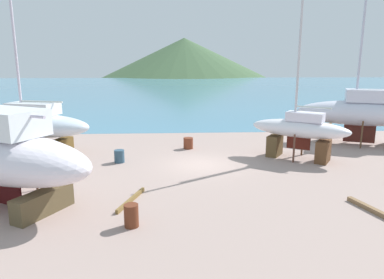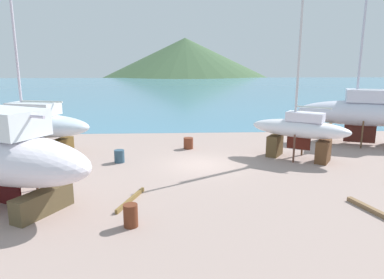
{
  "view_description": "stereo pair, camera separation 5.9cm",
  "coord_description": "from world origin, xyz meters",
  "px_view_note": "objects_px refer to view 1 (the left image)",
  "views": [
    {
      "loc": [
        -1.64,
        -20.42,
        6.09
      ],
      "look_at": [
        -0.5,
        1.01,
        1.34
      ],
      "focal_mm": 32.94,
      "sensor_mm": 36.0,
      "label": 1
    },
    {
      "loc": [
        -1.58,
        -20.42,
        6.09
      ],
      "look_at": [
        -0.5,
        1.01,
        1.34
      ],
      "focal_mm": 32.94,
      "sensor_mm": 36.0,
      "label": 2
    }
  ],
  "objects_px": {
    "barrel_rust_near": "(131,216)",
    "barrel_by_slipway": "(119,156)",
    "sailboat_far_slipway": "(29,125)",
    "sailboat_small_center": "(362,113)",
    "barrel_tipped_left": "(188,143)",
    "sailboat_large_starboard": "(300,130)"
  },
  "relations": [
    {
      "from": "barrel_rust_near",
      "to": "sailboat_large_starboard",
      "type": "bearing_deg",
      "value": 43.34
    },
    {
      "from": "sailboat_far_slipway",
      "to": "barrel_tipped_left",
      "type": "distance_m",
      "value": 10.93
    },
    {
      "from": "barrel_tipped_left",
      "to": "sailboat_large_starboard",
      "type": "bearing_deg",
      "value": -23.8
    },
    {
      "from": "barrel_rust_near",
      "to": "barrel_by_slipway",
      "type": "bearing_deg",
      "value": 101.23
    },
    {
      "from": "sailboat_small_center",
      "to": "barrel_rust_near",
      "type": "distance_m",
      "value": 20.33
    },
    {
      "from": "barrel_rust_near",
      "to": "barrel_by_slipway",
      "type": "relative_size",
      "value": 1.12
    },
    {
      "from": "sailboat_small_center",
      "to": "barrel_tipped_left",
      "type": "bearing_deg",
      "value": 25.55
    },
    {
      "from": "barrel_tipped_left",
      "to": "barrel_rust_near",
      "type": "bearing_deg",
      "value": -102.39
    },
    {
      "from": "sailboat_small_center",
      "to": "sailboat_far_slipway",
      "type": "bearing_deg",
      "value": 24.88
    },
    {
      "from": "sailboat_large_starboard",
      "to": "sailboat_small_center",
      "type": "distance_m",
      "value": 7.18
    },
    {
      "from": "sailboat_small_center",
      "to": "barrel_by_slipway",
      "type": "bearing_deg",
      "value": 35.4
    },
    {
      "from": "sailboat_large_starboard",
      "to": "barrel_by_slipway",
      "type": "distance_m",
      "value": 11.42
    },
    {
      "from": "sailboat_small_center",
      "to": "barrel_by_slipway",
      "type": "distance_m",
      "value": 17.96
    },
    {
      "from": "sailboat_far_slipway",
      "to": "sailboat_large_starboard",
      "type": "xyz_separation_m",
      "value": [
        17.74,
        -2.69,
        -0.06
      ]
    },
    {
      "from": "sailboat_far_slipway",
      "to": "sailboat_small_center",
      "type": "distance_m",
      "value": 23.83
    },
    {
      "from": "barrel_by_slipway",
      "to": "sailboat_far_slipway",
      "type": "bearing_deg",
      "value": 155.31
    },
    {
      "from": "sailboat_far_slipway",
      "to": "barrel_by_slipway",
      "type": "xyz_separation_m",
      "value": [
        6.42,
        -2.95,
        -1.53
      ]
    },
    {
      "from": "sailboat_far_slipway",
      "to": "barrel_rust_near",
      "type": "height_order",
      "value": "sailboat_far_slipway"
    },
    {
      "from": "sailboat_far_slipway",
      "to": "barrel_by_slipway",
      "type": "bearing_deg",
      "value": 171.42
    },
    {
      "from": "sailboat_far_slipway",
      "to": "barrel_by_slipway",
      "type": "relative_size",
      "value": 16.21
    },
    {
      "from": "sailboat_small_center",
      "to": "barrel_tipped_left",
      "type": "xyz_separation_m",
      "value": [
        -12.97,
        -0.77,
        -1.98
      ]
    },
    {
      "from": "barrel_rust_near",
      "to": "barrel_by_slipway",
      "type": "distance_m",
      "value": 8.94
    }
  ]
}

